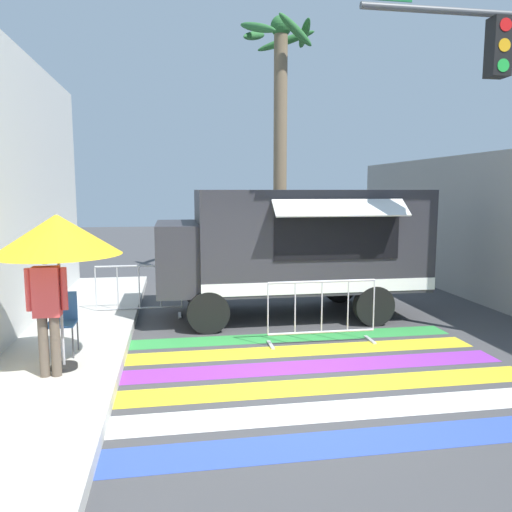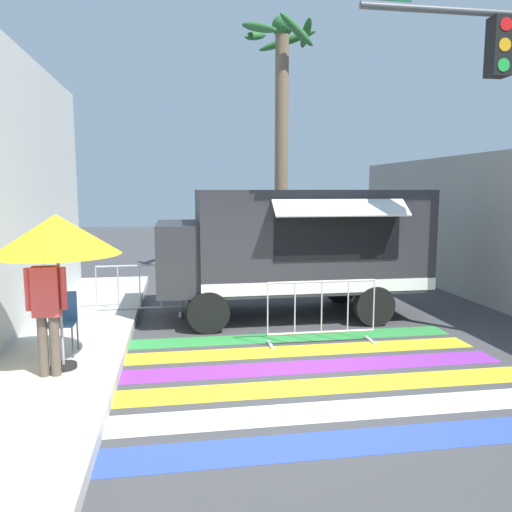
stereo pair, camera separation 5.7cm
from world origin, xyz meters
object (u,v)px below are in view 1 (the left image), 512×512
Objects in this scene: food_truck at (288,242)px; folding_chair at (62,317)px; patio_umbrella at (57,235)px; barricade_front at (322,312)px; palm_tree at (280,111)px; vendor_person at (47,303)px; barricade_side at (139,292)px.

folding_chair is (-4.05, -2.33, -0.82)m from food_truck.
patio_umbrella reaches higher than barricade_front.
folding_chair is 9.36m from palm_tree.
patio_umbrella is 1.12× the size of barricade_front.
food_truck is 2.24m from barricade_front.
food_truck reaches higher than vendor_person.
patio_umbrella reaches higher than folding_chair.
barricade_front is (4.20, 0.35, -0.19)m from folding_chair.
barricade_front is at bearing -35.64° from barricade_side.
barricade_front is (4.17, 1.33, -0.63)m from vendor_person.
food_truck is at bearing 38.37° from folding_chair.
barricade_side is 0.23× the size of palm_tree.
folding_chair is 0.53× the size of vendor_person.
palm_tree is (4.79, 7.83, 3.73)m from vendor_person.
food_truck is 2.50× the size of patio_umbrella.
patio_umbrella is 2.32× the size of folding_chair.
food_truck is 0.72× the size of palm_tree.
food_truck is at bearing 94.31° from barricade_front.
barricade_side is at bearing 83.31° from vendor_person.
barricade_front is 1.09× the size of barricade_side.
food_truck is at bearing -6.08° from barricade_side.
vendor_person is (-4.02, -3.31, -0.39)m from food_truck.
patio_umbrella reaches higher than barricade_side.
barricade_front reaches higher than folding_chair.
patio_umbrella is 4.45m from barricade_front.
palm_tree is at bearing 58.29° from patio_umbrella.
barricade_side is (-3.23, 2.32, -0.01)m from barricade_front.
barricade_front is at bearing 13.15° from folding_chair.
vendor_person is at bearing -162.34° from barricade_front.
folding_chair is 1.07m from vendor_person.
palm_tree is at bearing 63.26° from folding_chair.
barricade_front is 0.25× the size of palm_tree.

